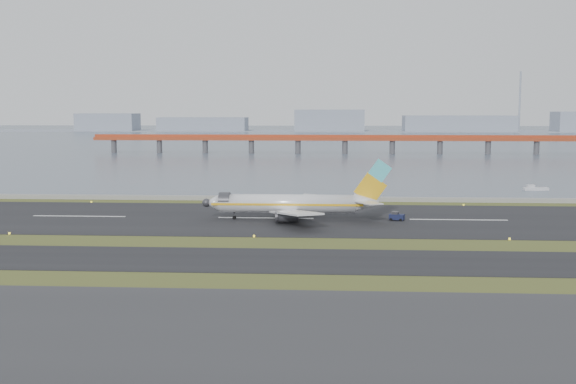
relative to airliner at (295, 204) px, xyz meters
name	(u,v)px	position (x,y,z in m)	size (l,w,h in m)	color
ground	(249,245)	(-6.16, -27.79, -3.46)	(1000.00, 1000.00, 0.00)	#34491A
apron_strip	(181,356)	(-6.16, -82.79, -3.41)	(1000.00, 50.00, 0.10)	#2E2E30
taxiway_strip	(240,260)	(-6.16, -39.79, -3.41)	(1000.00, 18.00, 0.10)	black
runway_strip	(266,218)	(-6.16, 2.21, -3.41)	(1000.00, 45.00, 0.10)	black
seawall	(277,198)	(-6.16, 32.21, -2.96)	(1000.00, 2.50, 1.00)	#979792
bay_water	(316,137)	(-6.16, 432.21, -3.46)	(1400.00, 800.00, 1.30)	#404D5C
red_pier	(345,140)	(13.84, 222.21, 3.82)	(260.00, 5.00, 10.20)	#A3391C
far_shoreline	(333,125)	(7.46, 592.21, 2.61)	(1400.00, 80.00, 60.50)	#8C95A5
airliner	(295,204)	(0.00, 0.00, 0.00)	(38.52, 32.89, 12.80)	silver
pushback_tug	(397,216)	(20.96, 0.61, -2.54)	(3.35, 2.55, 1.90)	#151B3B
workboat_near	(535,189)	(64.70, 58.89, -2.93)	(7.02, 2.79, 1.66)	silver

